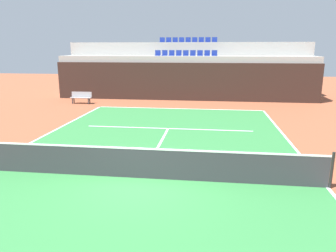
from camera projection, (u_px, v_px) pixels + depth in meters
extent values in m
plane|color=brown|center=(141.00, 178.00, 9.93)|extent=(80.00, 80.00, 0.00)
cube|color=#2D7238|center=(141.00, 178.00, 9.93)|extent=(11.00, 24.00, 0.01)
cube|color=white|center=(179.00, 109.00, 21.45)|extent=(11.00, 0.10, 0.00)
cube|color=white|center=(328.00, 188.00, 9.23)|extent=(0.10, 24.00, 0.00)
cube|color=white|center=(168.00, 128.00, 16.10)|extent=(8.26, 0.10, 0.00)
cube|color=white|center=(158.00, 147.00, 13.01)|extent=(0.10, 6.40, 0.00)
cube|color=black|center=(184.00, 82.00, 24.67)|extent=(20.08, 0.30, 2.86)
cube|color=#9E9E99|center=(185.00, 77.00, 25.92)|extent=(20.08, 2.40, 3.34)
cube|color=#9E9E99|center=(188.00, 69.00, 28.11)|extent=(20.08, 2.40, 4.41)
cube|color=navy|center=(158.00, 56.00, 25.81)|extent=(0.44, 0.44, 0.04)
cube|color=navy|center=(158.00, 53.00, 25.95)|extent=(0.44, 0.04, 0.40)
cube|color=navy|center=(164.00, 56.00, 25.74)|extent=(0.44, 0.44, 0.04)
cube|color=navy|center=(165.00, 53.00, 25.88)|extent=(0.44, 0.04, 0.40)
cube|color=navy|center=(171.00, 56.00, 25.67)|extent=(0.44, 0.44, 0.04)
cube|color=navy|center=(172.00, 53.00, 25.81)|extent=(0.44, 0.04, 0.40)
cube|color=navy|center=(179.00, 56.00, 25.60)|extent=(0.44, 0.44, 0.04)
cube|color=navy|center=(179.00, 53.00, 25.74)|extent=(0.44, 0.04, 0.40)
cube|color=navy|center=(186.00, 56.00, 25.53)|extent=(0.44, 0.44, 0.04)
cube|color=navy|center=(186.00, 53.00, 25.67)|extent=(0.44, 0.04, 0.40)
cube|color=navy|center=(193.00, 56.00, 25.45)|extent=(0.44, 0.44, 0.04)
cube|color=navy|center=(193.00, 53.00, 25.60)|extent=(0.44, 0.04, 0.40)
cube|color=navy|center=(200.00, 56.00, 25.38)|extent=(0.44, 0.44, 0.04)
cube|color=navy|center=(200.00, 53.00, 25.52)|extent=(0.44, 0.04, 0.40)
cube|color=navy|center=(207.00, 56.00, 25.31)|extent=(0.44, 0.44, 0.04)
cube|color=navy|center=(207.00, 53.00, 25.45)|extent=(0.44, 0.04, 0.40)
cube|color=navy|center=(214.00, 56.00, 25.24)|extent=(0.44, 0.44, 0.04)
cube|color=navy|center=(214.00, 53.00, 25.38)|extent=(0.44, 0.04, 0.40)
cube|color=navy|center=(162.00, 42.00, 27.88)|extent=(0.44, 0.44, 0.04)
cube|color=navy|center=(162.00, 40.00, 28.02)|extent=(0.44, 0.04, 0.40)
cube|color=navy|center=(168.00, 42.00, 27.81)|extent=(0.44, 0.44, 0.04)
cube|color=navy|center=(169.00, 40.00, 27.95)|extent=(0.44, 0.04, 0.40)
cube|color=navy|center=(175.00, 42.00, 27.73)|extent=(0.44, 0.44, 0.04)
cube|color=navy|center=(175.00, 40.00, 27.88)|extent=(0.44, 0.04, 0.40)
cube|color=navy|center=(181.00, 42.00, 27.66)|extent=(0.44, 0.44, 0.04)
cube|color=navy|center=(182.00, 40.00, 27.80)|extent=(0.44, 0.04, 0.40)
cube|color=navy|center=(188.00, 42.00, 27.59)|extent=(0.44, 0.44, 0.04)
cube|color=navy|center=(188.00, 40.00, 27.73)|extent=(0.44, 0.04, 0.40)
cube|color=navy|center=(195.00, 42.00, 27.52)|extent=(0.44, 0.44, 0.04)
cube|color=navy|center=(195.00, 40.00, 27.66)|extent=(0.44, 0.04, 0.40)
cube|color=navy|center=(201.00, 42.00, 27.45)|extent=(0.44, 0.44, 0.04)
cube|color=navy|center=(201.00, 40.00, 27.59)|extent=(0.44, 0.04, 0.40)
cube|color=navy|center=(208.00, 42.00, 27.38)|extent=(0.44, 0.44, 0.04)
cube|color=navy|center=(208.00, 40.00, 27.52)|extent=(0.44, 0.04, 0.40)
cube|color=navy|center=(215.00, 42.00, 27.31)|extent=(0.44, 0.44, 0.04)
cube|color=navy|center=(215.00, 40.00, 27.45)|extent=(0.44, 0.04, 0.40)
cylinder|color=black|center=(332.00, 170.00, 9.10)|extent=(0.08, 0.08, 1.07)
cube|color=#333338|center=(141.00, 164.00, 9.82)|extent=(10.90, 0.02, 0.92)
cube|color=white|center=(141.00, 149.00, 9.71)|extent=(10.90, 0.04, 0.05)
cube|color=#99999E|center=(81.00, 98.00, 23.35)|extent=(1.50, 0.40, 0.05)
cube|color=#99999E|center=(82.00, 94.00, 23.48)|extent=(1.50, 0.04, 0.36)
cube|color=#2D2D33|center=(72.00, 101.00, 23.35)|extent=(0.06, 0.06, 0.42)
cube|color=#2D2D33|center=(88.00, 101.00, 23.20)|extent=(0.06, 0.06, 0.42)
cube|color=#2D2D33|center=(74.00, 100.00, 23.62)|extent=(0.06, 0.06, 0.42)
cube|color=#2D2D33|center=(90.00, 101.00, 23.47)|extent=(0.06, 0.06, 0.42)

